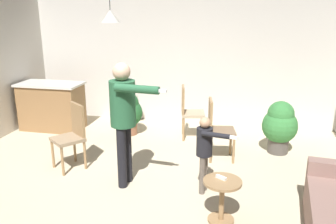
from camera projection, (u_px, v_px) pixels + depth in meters
The scene contains 13 objects.
ground at pixel (138, 192), 4.75m from camera, with size 7.68×7.68×0.00m, color beige.
wall_back at pixel (181, 59), 7.37m from camera, with size 6.40×0.10×2.70m, color beige.
kitchen_counter at pixel (52, 106), 7.12m from camera, with size 1.26×0.66×0.95m.
side_table_by_couch at pixel (222, 196), 4.02m from camera, with size 0.44×0.44×0.52m.
person_adult at pixel (124, 111), 4.68m from camera, with size 0.82×0.55×1.71m.
person_child at pixel (205, 147), 4.58m from camera, with size 0.53×0.37×1.05m.
dining_chair_by_counter at pixel (189, 110), 6.60m from camera, with size 0.50×0.50×1.00m.
dining_chair_near_wall at pixel (72, 134), 5.36m from camera, with size 0.59×0.59×1.00m.
dining_chair_centre_back at pixel (217, 127), 5.66m from camera, with size 0.49×0.49×1.00m.
potted_plant_corner at pixel (128, 112), 6.81m from camera, with size 0.54×0.54×0.83m.
potted_plant_by_wall at pixel (280, 125), 5.92m from camera, with size 0.59×0.59×0.90m.
spare_remote_on_table at pixel (221, 178), 4.00m from camera, with size 0.04×0.13×0.04m, color white.
ceiling_light_pendant at pixel (110, 16), 5.83m from camera, with size 0.32×0.32×0.55m.
Camera 1 is at (1.28, -4.07, 2.39)m, focal length 37.76 mm.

